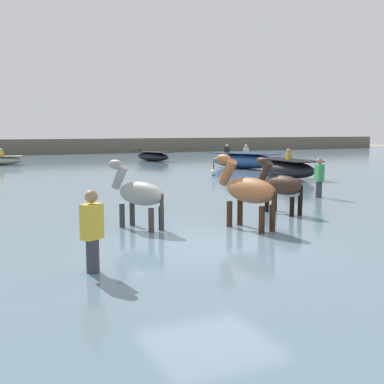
# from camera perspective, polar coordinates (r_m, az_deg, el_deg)

# --- Properties ---
(ground_plane) EXTENTS (120.00, 120.00, 0.00)m
(ground_plane) POSITION_cam_1_polar(r_m,az_deg,el_deg) (9.74, 2.16, -7.80)
(ground_plane) COLOR gray
(water_surface) EXTENTS (90.00, 90.00, 0.36)m
(water_surface) POSITION_cam_1_polar(r_m,az_deg,el_deg) (19.01, -11.69, 0.00)
(water_surface) COLOR slate
(water_surface) RESTS_ON ground
(horse_lead_dark_bay) EXTENTS (0.67, 1.65, 1.79)m
(horse_lead_dark_bay) POSITION_cam_1_polar(r_m,az_deg,el_deg) (12.98, 10.33, 0.63)
(horse_lead_dark_bay) COLOR #382319
(horse_lead_dark_bay) RESTS_ON ground
(horse_trailing_grey) EXTENTS (1.01, 1.65, 1.85)m
(horse_trailing_grey) POSITION_cam_1_polar(r_m,az_deg,el_deg) (10.85, -6.19, -0.38)
(horse_trailing_grey) COLOR gray
(horse_trailing_grey) RESTS_ON ground
(horse_flank_chestnut) EXTENTS (0.81, 1.82, 1.97)m
(horse_flank_chestnut) POSITION_cam_1_polar(r_m,az_deg,el_deg) (10.81, 6.52, -0.03)
(horse_flank_chestnut) COLOR brown
(horse_flank_chestnut) RESTS_ON ground
(boat_distant_west) EXTENTS (3.31, 4.31, 1.34)m
(boat_distant_west) POSITION_cam_1_polar(r_m,az_deg,el_deg) (27.89, 6.08, 3.64)
(boat_distant_west) COLOR #28518E
(boat_distant_west) RESTS_ON water_surface
(boat_mid_outer) EXTENTS (2.04, 3.30, 0.79)m
(boat_mid_outer) POSITION_cam_1_polar(r_m,az_deg,el_deg) (34.27, -4.56, 4.13)
(boat_mid_outer) COLOR black
(boat_mid_outer) RESTS_ON water_surface
(boat_near_port) EXTENTS (1.62, 3.88, 1.31)m
(boat_near_port) POSITION_cam_1_polar(r_m,az_deg,el_deg) (22.77, 10.95, 2.70)
(boat_near_port) COLOR black
(boat_near_port) RESTS_ON water_surface
(boat_far_inshore) EXTENTS (2.58, 0.93, 1.01)m
(boat_far_inshore) POSITION_cam_1_polar(r_m,az_deg,el_deg) (32.75, -21.21, 3.45)
(boat_far_inshore) COLOR #B2AD9E
(boat_far_inshore) RESTS_ON water_surface
(person_wading_mid) EXTENTS (0.27, 0.36, 1.63)m
(person_wading_mid) POSITION_cam_1_polar(r_m,az_deg,el_deg) (16.32, 14.50, 1.18)
(person_wading_mid) COLOR #383842
(person_wading_mid) RESTS_ON ground
(person_wading_close) EXTENTS (0.38, 0.34, 1.63)m
(person_wading_close) POSITION_cam_1_polar(r_m,az_deg,el_deg) (7.64, -11.47, -5.44)
(person_wading_close) COLOR #383842
(person_wading_close) RESTS_ON ground
(channel_buoy) EXTENTS (0.30, 0.30, 0.68)m
(channel_buoy) POSITION_cam_1_polar(r_m,az_deg,el_deg) (23.35, 2.51, 2.30)
(channel_buoy) COLOR silver
(channel_buoy) RESTS_ON water_surface
(far_shoreline) EXTENTS (80.00, 2.40, 1.70)m
(far_shoreline) POSITION_cam_1_polar(r_m,az_deg,el_deg) (46.12, -19.63, 4.74)
(far_shoreline) COLOR #605B4C
(far_shoreline) RESTS_ON ground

